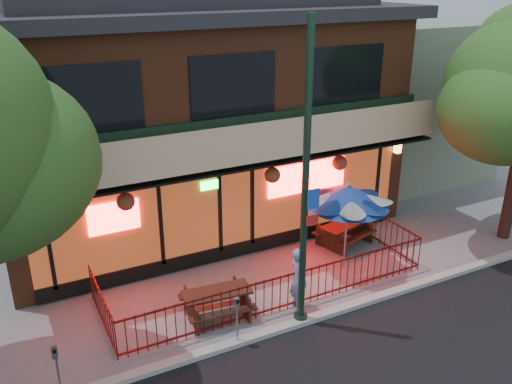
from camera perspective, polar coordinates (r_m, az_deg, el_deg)
ground at (r=13.55m, az=3.78°, el=-12.55°), size 80.00×80.00×0.00m
curb at (r=13.17m, az=4.93°, el=-13.42°), size 80.00×0.25×0.12m
restaurant_building at (r=17.96m, az=-7.72°, el=10.47°), size 12.96×9.49×8.05m
neighbor_building at (r=23.20m, az=13.58°, el=9.85°), size 6.00×7.00×6.00m
patio_fence at (r=13.57m, az=2.75°, el=-9.29°), size 8.44×2.62×1.00m
street_light at (r=11.73m, az=5.18°, el=-0.79°), size 0.43×0.32×7.00m
picnic_table_left at (r=13.18m, az=-4.13°, el=-11.25°), size 1.75×1.42×0.70m
picnic_table_right at (r=16.65m, az=9.32°, el=-3.98°), size 1.88×1.61×0.69m
patio_umbrella at (r=14.68m, az=9.70°, el=-0.42°), size 2.20×2.20×2.52m
pedestrian at (r=13.27m, az=4.51°, el=-9.12°), size 0.42×0.62×1.66m
parking_meter_near at (r=12.08m, az=-2.02°, el=-12.63°), size 0.12×0.11×1.20m
parking_meter_far at (r=11.41m, az=-20.25°, el=-16.60°), size 0.12×0.11×1.20m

